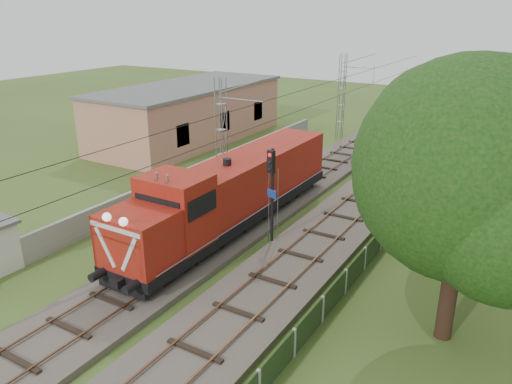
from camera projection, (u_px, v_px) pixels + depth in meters
The scene contains 13 objects.
ground at pixel (123, 301), 21.56m from camera, with size 140.00×140.00×0.00m, color #415821.
track_main at pixel (216, 237), 27.14m from camera, with size 4.20×70.00×0.45m.
track_side at pixel (381, 185), 35.19m from camera, with size 4.20×80.00×0.45m.
catenary at pixel (222, 142), 31.25m from camera, with size 3.31×70.00×8.00m.
boundary_wall at pixel (181, 182), 34.10m from camera, with size 0.25×40.00×1.50m, color #9E9E99.
station_building at pixel (190, 113), 47.20m from camera, with size 8.40×20.40×5.22m.
fence at pixel (322, 309), 19.91m from camera, with size 0.12×32.00×1.20m.
locomotive at pixel (233, 191), 27.76m from camera, with size 3.12×17.81×4.52m.
coach_rake at pixel (471, 87), 63.56m from camera, with size 2.99×66.56×3.45m.
signal_post at pixel (272, 181), 25.24m from camera, with size 0.58×0.46×5.36m.
tree_a at pixel (470, 173), 16.88m from camera, with size 8.22×7.83×10.66m.
tree_b at pixel (490, 133), 23.91m from camera, with size 7.75×7.38×10.04m.
tree_c at pixel (487, 98), 42.21m from camera, with size 5.85×5.57×7.58m.
Camera 1 is at (14.50, -13.00, 11.88)m, focal length 35.00 mm.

